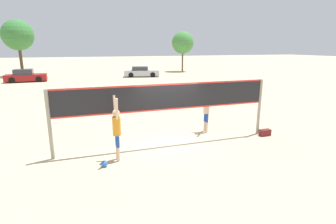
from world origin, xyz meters
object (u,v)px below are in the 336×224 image
at_px(volleyball, 104,164).
at_px(tree_right_cluster, 18,35).
at_px(player_spiker, 117,127).
at_px(parked_car_mid, 141,72).
at_px(player_blocker, 206,108).
at_px(parked_car_near, 26,76).
at_px(tree_left_cluster, 183,43).
at_px(gear_bag, 265,133).
at_px(volleyball_net, 168,102).

relative_size(volleyball, tree_right_cluster, 0.03).
height_order(player_spiker, parked_car_mid, player_spiker).
height_order(player_blocker, parked_car_near, player_blocker).
height_order(volleyball, tree_left_cluster, tree_left_cluster).
xyz_separation_m(player_blocker, parked_car_near, (-11.12, 22.81, -0.51)).
bearing_deg(tree_right_cluster, gear_bag, -64.43).
relative_size(player_spiker, player_blocker, 1.04).
xyz_separation_m(parked_car_near, tree_right_cluster, (-1.47, 6.87, 4.69)).
bearing_deg(tree_left_cluster, tree_right_cluster, 179.05).
distance_m(volleyball_net, gear_bag, 4.76).
relative_size(volleyball_net, tree_left_cluster, 1.40).
xyz_separation_m(gear_bag, tree_left_cluster, (8.30, 30.64, 4.33)).
bearing_deg(volleyball, parked_car_mid, 74.22).
bearing_deg(player_spiker, volleyball, 127.69).
bearing_deg(gear_bag, tree_right_cluster, 115.57).
bearing_deg(gear_bag, volleyball_net, 175.70).
bearing_deg(gear_bag, volleyball, -172.85).
bearing_deg(parked_car_mid, player_spiker, -92.03).
height_order(player_blocker, gear_bag, player_blocker).
relative_size(gear_bag, parked_car_near, 0.11).
bearing_deg(gear_bag, parked_car_mid, 89.50).
height_order(volleyball_net, volleyball, volleyball_net).
relative_size(volleyball, tree_left_cluster, 0.03).
xyz_separation_m(volleyball, gear_bag, (7.10, 0.89, 0.04)).
xyz_separation_m(volleyball_net, gear_bag, (4.46, -0.34, -1.62)).
distance_m(player_blocker, volleyball, 5.44).
height_order(player_spiker, tree_left_cluster, tree_left_cluster).
distance_m(volleyball, gear_bag, 7.16).
relative_size(player_spiker, tree_left_cluster, 0.36).
bearing_deg(parked_car_mid, player_blocker, -83.06).
bearing_deg(tree_left_cluster, parked_car_mid, -145.18).
relative_size(tree_left_cluster, tree_right_cluster, 0.85).
distance_m(player_spiker, parked_car_near, 25.58).
xyz_separation_m(tree_left_cluster, tree_right_cluster, (-23.14, 0.38, 0.85)).
bearing_deg(gear_bag, parked_car_near, 118.97).
distance_m(volleyball_net, tree_left_cluster, 32.99).
bearing_deg(volleyball_net, parked_car_near, 110.52).
bearing_deg(tree_right_cluster, player_spiker, -75.33).
xyz_separation_m(volleyball_net, volleyball, (-2.64, -1.23, -1.66)).
bearing_deg(parked_car_near, volleyball, -78.16).
bearing_deg(parked_car_mid, volleyball, -92.87).
relative_size(player_blocker, gear_bag, 4.42).
xyz_separation_m(player_spiker, parked_car_mid, (6.81, 25.52, -0.60)).
bearing_deg(volleyball_net, volleyball, -155.10).
bearing_deg(volleyball, player_blocker, 24.84).
xyz_separation_m(player_spiker, volleyball, (-0.51, -0.40, -1.09)).
bearing_deg(player_spiker, player_blocker, -66.90).
distance_m(volleyball_net, parked_car_near, 25.46).
height_order(volleyball_net, player_blocker, volleyball_net).
bearing_deg(player_spiker, volleyball_net, -68.69).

